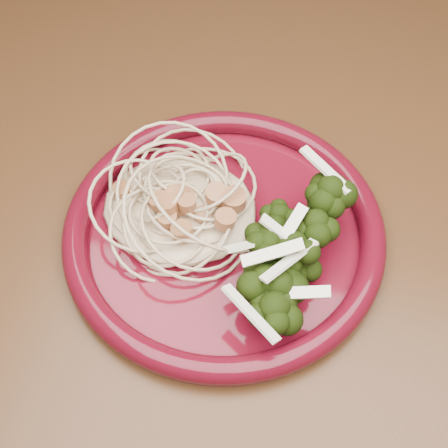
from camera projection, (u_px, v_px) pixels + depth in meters
dining_table at (185, 245)px, 0.64m from camera, size 1.20×0.80×0.75m
dinner_plate at (224, 231)px, 0.52m from camera, size 0.34×0.34×0.02m
spaghetti_pile at (179, 202)px, 0.53m from camera, size 0.16×0.15×0.03m
scallop_cluster at (177, 177)px, 0.50m from camera, size 0.14×0.14×0.04m
broccoli_pile at (283, 246)px, 0.49m from camera, size 0.12×0.15×0.05m
onion_garnish at (286, 224)px, 0.47m from camera, size 0.08×0.10×0.05m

